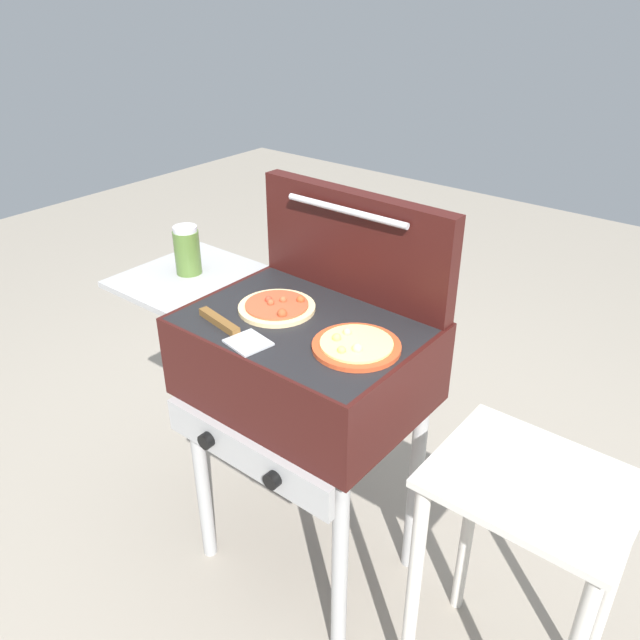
{
  "coord_description": "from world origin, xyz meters",
  "views": [
    {
      "loc": [
        0.95,
        -1.12,
        1.71
      ],
      "look_at": [
        0.05,
        0.0,
        0.92
      ],
      "focal_mm": 35.49,
      "sensor_mm": 36.0,
      "label": 1
    }
  ],
  "objects_px": {
    "sauce_jar": "(187,250)",
    "spatula": "(231,330)",
    "pizza_pepperoni": "(278,306)",
    "grill": "(301,365)",
    "prep_table": "(521,545)",
    "pizza_cheese": "(356,345)"
  },
  "relations": [
    {
      "from": "sauce_jar",
      "to": "spatula",
      "type": "relative_size",
      "value": 0.56
    },
    {
      "from": "pizza_pepperoni",
      "to": "sauce_jar",
      "type": "bearing_deg",
      "value": 178.47
    },
    {
      "from": "grill",
      "to": "spatula",
      "type": "relative_size",
      "value": 3.61
    },
    {
      "from": "pizza_pepperoni",
      "to": "spatula",
      "type": "bearing_deg",
      "value": -93.25
    },
    {
      "from": "pizza_pepperoni",
      "to": "prep_table",
      "type": "height_order",
      "value": "pizza_pepperoni"
    },
    {
      "from": "grill",
      "to": "pizza_pepperoni",
      "type": "xyz_separation_m",
      "value": [
        -0.09,
        0.01,
        0.15
      ]
    },
    {
      "from": "pizza_pepperoni",
      "to": "prep_table",
      "type": "relative_size",
      "value": 0.29
    },
    {
      "from": "pizza_pepperoni",
      "to": "grill",
      "type": "bearing_deg",
      "value": -4.72
    },
    {
      "from": "pizza_cheese",
      "to": "sauce_jar",
      "type": "height_order",
      "value": "sauce_jar"
    },
    {
      "from": "grill",
      "to": "pizza_pepperoni",
      "type": "distance_m",
      "value": 0.18
    },
    {
      "from": "pizza_pepperoni",
      "to": "sauce_jar",
      "type": "relative_size",
      "value": 1.42
    },
    {
      "from": "prep_table",
      "to": "pizza_cheese",
      "type": "bearing_deg",
      "value": -176.34
    },
    {
      "from": "pizza_cheese",
      "to": "sauce_jar",
      "type": "bearing_deg",
      "value": 176.29
    },
    {
      "from": "sauce_jar",
      "to": "grill",
      "type": "bearing_deg",
      "value": -2.13
    },
    {
      "from": "grill",
      "to": "spatula",
      "type": "height_order",
      "value": "spatula"
    },
    {
      "from": "grill",
      "to": "pizza_cheese",
      "type": "relative_size",
      "value": 4.35
    },
    {
      "from": "grill",
      "to": "pizza_pepperoni",
      "type": "height_order",
      "value": "pizza_pepperoni"
    },
    {
      "from": "grill",
      "to": "sauce_jar",
      "type": "bearing_deg",
      "value": 177.87
    },
    {
      "from": "pizza_pepperoni",
      "to": "pizza_cheese",
      "type": "distance_m",
      "value": 0.29
    },
    {
      "from": "pizza_cheese",
      "to": "pizza_pepperoni",
      "type": "bearing_deg",
      "value": 173.47
    },
    {
      "from": "spatula",
      "to": "sauce_jar",
      "type": "bearing_deg",
      "value": 153.93
    },
    {
      "from": "grill",
      "to": "pizza_cheese",
      "type": "bearing_deg",
      "value": -7.3
    }
  ]
}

